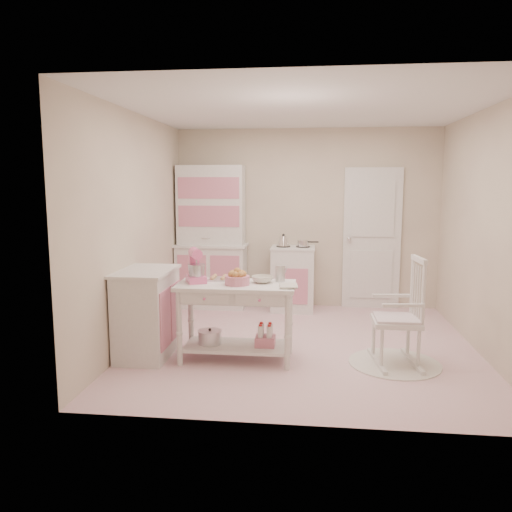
{
  "coord_description": "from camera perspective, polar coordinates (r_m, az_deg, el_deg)",
  "views": [
    {
      "loc": [
        0.09,
        -5.46,
        1.81
      ],
      "look_at": [
        -0.53,
        -0.03,
        1.01
      ],
      "focal_mm": 35.0,
      "sensor_mm": 36.0,
      "label": 1
    }
  ],
  "objects": [
    {
      "name": "door",
      "position": [
        7.42,
        13.1,
        1.95
      ],
      "size": [
        0.82,
        0.05,
        2.04
      ],
      "primitive_type": "cube",
      "color": "silver",
      "rests_on": "ground"
    },
    {
      "name": "lace_rug",
      "position": [
        5.36,
        15.54,
        -11.73
      ],
      "size": [
        0.92,
        0.92,
        0.01
      ],
      "primitive_type": "cylinder",
      "color": "white",
      "rests_on": "ground"
    },
    {
      "name": "base_cabinet",
      "position": [
        5.41,
        -12.36,
        -6.37
      ],
      "size": [
        0.54,
        0.84,
        0.92
      ],
      "primitive_type": "cube",
      "color": "silver",
      "rests_on": "ground"
    },
    {
      "name": "stove",
      "position": [
        7.2,
        4.22,
        -2.55
      ],
      "size": [
        0.62,
        0.57,
        0.92
      ],
      "primitive_type": "cube",
      "color": "silver",
      "rests_on": "ground"
    },
    {
      "name": "recipe_book",
      "position": [
        4.93,
        2.69,
        -3.44
      ],
      "size": [
        0.2,
        0.25,
        0.02
      ],
      "primitive_type": "imported",
      "rotation": [
        0.0,
        0.0,
        0.09
      ],
      "color": "silver",
      "rests_on": "work_table"
    },
    {
      "name": "hutch",
      "position": [
        7.31,
        -5.16,
        2.19
      ],
      "size": [
        1.06,
        0.5,
        2.08
      ],
      "primitive_type": "cube",
      "color": "silver",
      "rests_on": "ground"
    },
    {
      "name": "mixing_bowl",
      "position": [
        5.13,
        0.72,
        -2.69
      ],
      "size": [
        0.22,
        0.22,
        0.07
      ],
      "primitive_type": "imported",
      "color": "silver",
      "rests_on": "work_table"
    },
    {
      "name": "metal_pitcher",
      "position": [
        5.19,
        2.79,
        -2.01
      ],
      "size": [
        0.1,
        0.1,
        0.17
      ],
      "primitive_type": "cylinder",
      "color": "silver",
      "rests_on": "work_table"
    },
    {
      "name": "cookie_tray",
      "position": [
        5.29,
        -3.6,
        -2.66
      ],
      "size": [
        0.34,
        0.24,
        0.02
      ],
      "primitive_type": "cube",
      "color": "silver",
      "rests_on": "work_table"
    },
    {
      "name": "work_table",
      "position": [
        5.19,
        -2.26,
        -7.51
      ],
      "size": [
        1.2,
        0.6,
        0.8
      ],
      "primitive_type": "cube",
      "color": "silver",
      "rests_on": "ground"
    },
    {
      "name": "rocking_chair",
      "position": [
        5.2,
        15.78,
        -6.08
      ],
      "size": [
        0.56,
        0.77,
        1.1
      ],
      "primitive_type": "cube",
      "rotation": [
        0.0,
        0.0,
        0.11
      ],
      "color": "silver",
      "rests_on": "ground"
    },
    {
      "name": "room_shell",
      "position": [
        5.46,
        5.56,
        6.53
      ],
      "size": [
        3.84,
        3.84,
        2.62
      ],
      "color": "#D18293",
      "rests_on": "ground"
    },
    {
      "name": "stand_mixer",
      "position": [
        5.16,
        -6.87,
        -1.15
      ],
      "size": [
        0.3,
        0.34,
        0.34
      ],
      "primitive_type": "cube",
      "rotation": [
        0.0,
        0.0,
        0.42
      ],
      "color": "pink",
      "rests_on": "work_table"
    },
    {
      "name": "bread_basket",
      "position": [
        5.03,
        -2.15,
        -2.79
      ],
      "size": [
        0.25,
        0.25,
        0.09
      ],
      "primitive_type": "cylinder",
      "color": "pink",
      "rests_on": "work_table"
    }
  ]
}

